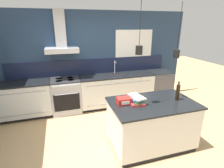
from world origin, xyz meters
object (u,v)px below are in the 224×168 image
Objects in this scene: oven_range at (66,96)px; red_supply_box at (124,101)px; dishwasher at (158,85)px; bottle_on_island at (178,92)px; book_stack at (137,100)px.

red_supply_box is (0.94, -1.81, 0.51)m from oven_range.
bottle_on_island reaches higher than dishwasher.
red_supply_box is (-1.01, 0.12, -0.10)m from bottle_on_island.
bottle_on_island is at bearing -112.73° from dishwasher.
book_stack is at bearing -6.57° from red_supply_box.
dishwasher is at bearing 0.09° from oven_range.
book_stack is 1.52× the size of red_supply_box.
red_supply_box reaches higher than dishwasher.
oven_range is 2.48× the size of book_stack.
book_stack is at bearing 172.98° from bottle_on_island.
red_supply_box reaches higher than oven_range.
bottle_on_island is at bearing -44.71° from oven_range.
bottle_on_island is at bearing -6.92° from red_supply_box.
dishwasher is (2.76, 0.00, -0.00)m from oven_range.
oven_range is 2.10m from red_supply_box.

